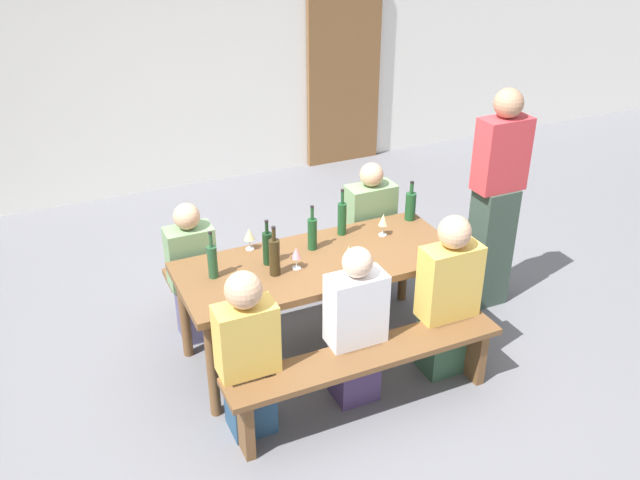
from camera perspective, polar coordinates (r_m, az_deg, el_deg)
name	(u,v)px	position (r m, az deg, el deg)	size (l,w,h in m)	color
ground_plane	(320,349)	(5.06, 0.00, -9.04)	(24.00, 24.00, 0.00)	slate
back_wall	(180,36)	(7.46, -11.59, 16.28)	(14.00, 0.20, 3.20)	silver
wooden_door	(344,74)	(8.06, 2.01, 13.65)	(0.90, 0.06, 2.10)	brown
tasting_table	(320,270)	(4.68, 0.00, -2.50)	(1.93, 0.80, 0.75)	brown
bench_near	(367,365)	(4.35, 3.90, -10.36)	(1.83, 0.30, 0.45)	brown
bench_far	(283,264)	(5.40, -3.09, -1.98)	(1.83, 0.30, 0.45)	brown
wine_bottle_0	(411,205)	(5.19, 7.55, 2.87)	(0.08, 0.08, 0.31)	#194723
wine_bottle_1	(267,247)	(4.55, -4.39, -0.62)	(0.07, 0.07, 0.32)	#143319
wine_bottle_2	(212,261)	(4.44, -8.94, -1.72)	(0.06, 0.06, 0.33)	#234C2D
wine_bottle_3	(275,256)	(4.42, -3.81, -1.37)	(0.07, 0.07, 0.35)	#332814
wine_bottle_4	(312,233)	(4.72, -0.65, 0.58)	(0.07, 0.07, 0.33)	#194723
wine_bottle_5	(342,218)	(4.92, 1.84, 1.86)	(0.06, 0.06, 0.35)	#194723
wine_glass_0	(296,254)	(4.49, -1.99, -1.16)	(0.07, 0.07, 0.16)	silver
wine_glass_1	(349,253)	(4.47, 2.40, -1.07)	(0.07, 0.07, 0.17)	silver
wine_glass_2	(383,220)	(4.93, 5.29, 1.63)	(0.07, 0.07, 0.17)	silver
wine_glass_3	(249,235)	(4.74, -5.91, 0.45)	(0.08, 0.08, 0.16)	silver
seated_guest_near_0	(248,357)	(4.11, -6.05, -9.66)	(0.36, 0.24, 1.12)	navy
seated_guest_near_1	(355,330)	(4.35, 2.97, -7.48)	(0.36, 0.24, 1.11)	#45335E
seated_guest_near_2	(448,300)	(4.63, 10.57, -4.91)	(0.39, 0.24, 1.18)	#31543A
seated_guest_far_0	(193,276)	(5.01, -10.56, -2.94)	(0.33, 0.24, 1.08)	#524C71
seated_guest_far_1	(369,234)	(5.45, 4.12, 0.48)	(0.38, 0.24, 1.14)	#383740
standing_host	(495,204)	(5.35, 14.38, 2.91)	(0.38, 0.24, 1.75)	#34463B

